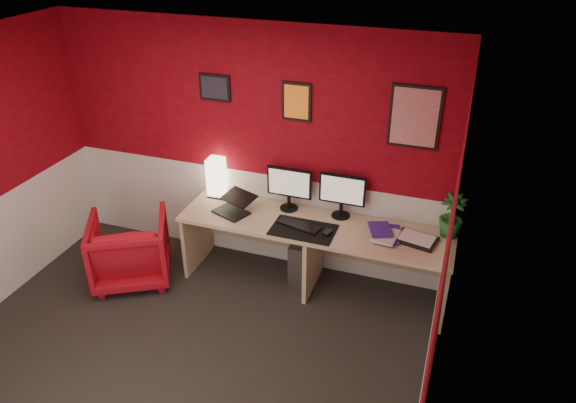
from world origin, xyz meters
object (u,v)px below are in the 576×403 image
Objects in this scene: shoji_lamp at (217,178)px; zen_tray at (417,240)px; laptop at (231,203)px; monitor_left at (289,183)px; monitor_right at (342,190)px; armchair at (130,249)px; desk at (313,256)px; pc_tower at (303,257)px; potted_plant at (452,216)px.

shoji_lamp reaches higher than zen_tray.
laptop is at bearing -45.27° from shoji_lamp.
laptop is 0.60m from monitor_left.
monitor_right is 0.76× the size of armchair.
monitor_right is (0.20, 0.23, 0.66)m from desk.
armchair reaches higher than pc_tower.
monitor_right is at bearing 0.41° from shoji_lamp.
potted_plant is 3.14m from armchair.
armchair is at bearing -170.07° from zen_tray.
laptop is 0.94× the size of zen_tray.
zen_tray is at bearing -8.01° from monitor_left.
armchair is at bearing -165.83° from desk.
monitor_left is at bearing -177.09° from monitor_right.
potted_plant is at bearing 0.80° from monitor_left.
potted_plant is at bearing 163.54° from armchair.
desk is 4.48× the size of monitor_left.
monitor_left reaches higher than armchair.
shoji_lamp is 1.21× the size of laptop.
pc_tower is (0.18, -0.06, -0.80)m from monitor_left.
monitor_left is at bearing 49.59° from laptop.
potted_plant is 0.91× the size of pc_tower.
shoji_lamp is at bearing 168.54° from desk.
potted_plant is (1.22, 0.23, 0.57)m from desk.
monitor_right is 2.21m from armchair.
monitor_left is 0.76× the size of armchair.
monitor_left is at bearing 171.99° from zen_tray.
potted_plant is at bearing 29.78° from laptop.
laptop is 1.15m from armchair.
shoji_lamp is 0.98× the size of potted_plant.
desk is 1.84m from armchair.
desk reaches higher than armchair.
monitor_right reaches higher than armchair.
zen_tray reaches higher than armchair.
potted_plant is (1.02, -0.00, -0.08)m from monitor_right.
pc_tower is (-1.36, -0.08, -0.71)m from potted_plant.
pc_tower is at bearing -165.94° from monitor_right.
armchair is (-0.68, -0.68, -0.58)m from shoji_lamp.
desk is 0.96m from laptop.
laptop reaches higher than pc_tower.
zen_tray is (0.95, 0.03, 0.38)m from desk.
potted_plant reaches higher than shoji_lamp.
zen_tray is at bearing -15.30° from monitor_right.
monitor_right reaches higher than potted_plant.
monitor_right is at bearing 37.69° from laptop.
laptop is 0.73× the size of pc_tower.
armchair is at bearing -160.95° from monitor_right.
monitor_right is 0.87m from pc_tower.
shoji_lamp is 0.69× the size of monitor_right.
potted_plant is at bearing 0.11° from shoji_lamp.
zen_tray is at bearing -5.45° from shoji_lamp.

